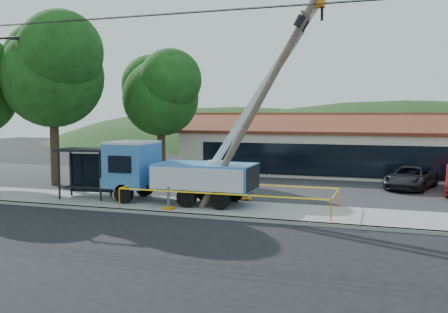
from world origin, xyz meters
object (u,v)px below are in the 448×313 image
leaning_pole (261,98)px  car_dark (410,190)px  utility_truck (176,170)px  car_silver (209,184)px  bus_shelter (86,161)px

leaning_pole → car_dark: (6.84, 9.74, -5.33)m
utility_truck → car_silver: size_ratio=2.44×
utility_truck → car_silver: utility_truck is taller
utility_truck → leaning_pole: (4.58, -0.83, 3.52)m
leaning_pole → car_silver: size_ratio=2.13×
car_silver → car_dark: (12.47, 1.29, 0.00)m
leaning_pole → bus_shelter: leaning_pole is taller
leaning_pole → bus_shelter: (-9.69, 0.63, -3.25)m
bus_shelter → car_silver: bearing=55.4°
bus_shelter → car_silver: (4.06, 7.82, -2.08)m
utility_truck → car_dark: utility_truck is taller
leaning_pole → car_silver: (-5.63, 8.45, -5.33)m
utility_truck → leaning_pole: utility_truck is taller
bus_shelter → car_dark: bearing=21.6°
leaning_pole → bus_shelter: bearing=176.3°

